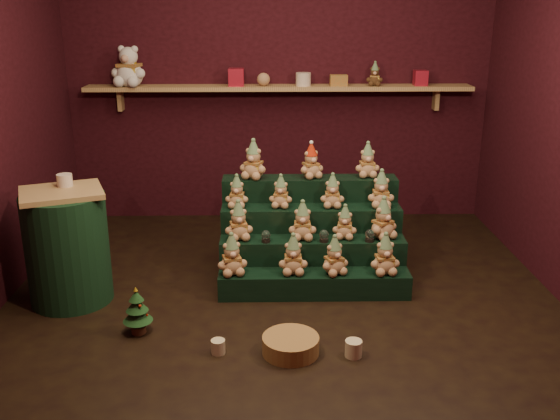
{
  "coord_description": "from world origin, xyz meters",
  "views": [
    {
      "loc": [
        -0.09,
        -4.01,
        2.05
      ],
      "look_at": [
        -0.02,
        0.25,
        0.63
      ],
      "focal_mm": 40.0,
      "sensor_mm": 36.0,
      "label": 1
    }
  ],
  "objects_px": {
    "snow_globe_a": "(266,236)",
    "snow_globe_b": "(324,236)",
    "side_table": "(67,247)",
    "riser_tier_front": "(314,284)",
    "mug_right": "(353,349)",
    "brown_bear": "(375,74)",
    "wicker_basket": "(291,345)",
    "snow_globe_c": "(370,235)",
    "mug_left": "(218,347)",
    "mini_christmas_tree": "(137,310)",
    "white_bear": "(129,61)"
  },
  "relations": [
    {
      "from": "snow_globe_a",
      "to": "snow_globe_b",
      "type": "bearing_deg",
      "value": 0.0
    },
    {
      "from": "snow_globe_b",
      "to": "side_table",
      "type": "relative_size",
      "value": 0.11
    },
    {
      "from": "snow_globe_a",
      "to": "side_table",
      "type": "distance_m",
      "value": 1.42
    },
    {
      "from": "riser_tier_front",
      "to": "mug_right",
      "type": "bearing_deg",
      "value": -77.8
    },
    {
      "from": "side_table",
      "to": "brown_bear",
      "type": "height_order",
      "value": "brown_bear"
    },
    {
      "from": "snow_globe_a",
      "to": "wicker_basket",
      "type": "distance_m",
      "value": 1.03
    },
    {
      "from": "snow_globe_c",
      "to": "wicker_basket",
      "type": "height_order",
      "value": "snow_globe_c"
    },
    {
      "from": "riser_tier_front",
      "to": "snow_globe_b",
      "type": "relative_size",
      "value": 14.9
    },
    {
      "from": "snow_globe_c",
      "to": "mug_left",
      "type": "bearing_deg",
      "value": -138.22
    },
    {
      "from": "mini_christmas_tree",
      "to": "brown_bear",
      "type": "distance_m",
      "value": 3.15
    },
    {
      "from": "mug_right",
      "to": "white_bear",
      "type": "xyz_separation_m",
      "value": [
        -1.79,
        2.53,
        1.5
      ]
    },
    {
      "from": "riser_tier_front",
      "to": "snow_globe_a",
      "type": "xyz_separation_m",
      "value": [
        -0.35,
        0.16,
        0.32
      ]
    },
    {
      "from": "mini_christmas_tree",
      "to": "mug_right",
      "type": "xyz_separation_m",
      "value": [
        1.37,
        -0.31,
        -0.11
      ]
    },
    {
      "from": "mug_left",
      "to": "riser_tier_front",
      "type": "bearing_deg",
      "value": 50.83
    },
    {
      "from": "snow_globe_b",
      "to": "brown_bear",
      "type": "distance_m",
      "value": 1.92
    },
    {
      "from": "mug_left",
      "to": "side_table",
      "type": "bearing_deg",
      "value": 145.83
    },
    {
      "from": "snow_globe_a",
      "to": "white_bear",
      "type": "bearing_deg",
      "value": 129.4
    },
    {
      "from": "snow_globe_a",
      "to": "wicker_basket",
      "type": "xyz_separation_m",
      "value": [
        0.15,
        -0.96,
        -0.35
      ]
    },
    {
      "from": "riser_tier_front",
      "to": "mug_right",
      "type": "xyz_separation_m",
      "value": [
        0.18,
        -0.84,
        -0.04
      ]
    },
    {
      "from": "snow_globe_a",
      "to": "snow_globe_c",
      "type": "height_order",
      "value": "snow_globe_c"
    },
    {
      "from": "snow_globe_b",
      "to": "mini_christmas_tree",
      "type": "relative_size",
      "value": 0.29
    },
    {
      "from": "snow_globe_a",
      "to": "wicker_basket",
      "type": "bearing_deg",
      "value": -80.91
    },
    {
      "from": "snow_globe_a",
      "to": "snow_globe_b",
      "type": "relative_size",
      "value": 0.98
    },
    {
      "from": "snow_globe_b",
      "to": "mini_christmas_tree",
      "type": "distance_m",
      "value": 1.46
    },
    {
      "from": "riser_tier_front",
      "to": "snow_globe_a",
      "type": "relative_size",
      "value": 15.18
    },
    {
      "from": "brown_bear",
      "to": "snow_globe_c",
      "type": "bearing_deg",
      "value": -90.74
    },
    {
      "from": "mini_christmas_tree",
      "to": "snow_globe_a",
      "type": "bearing_deg",
      "value": 39.65
    },
    {
      "from": "riser_tier_front",
      "to": "wicker_basket",
      "type": "height_order",
      "value": "riser_tier_front"
    },
    {
      "from": "riser_tier_front",
      "to": "snow_globe_c",
      "type": "relative_size",
      "value": 14.61
    },
    {
      "from": "riser_tier_front",
      "to": "snow_globe_b",
      "type": "bearing_deg",
      "value": 63.6
    },
    {
      "from": "brown_bear",
      "to": "mini_christmas_tree",
      "type": "bearing_deg",
      "value": -121.67
    },
    {
      "from": "snow_globe_a",
      "to": "brown_bear",
      "type": "xyz_separation_m",
      "value": [
        1.01,
        1.52,
        1.02
      ]
    },
    {
      "from": "snow_globe_a",
      "to": "mug_right",
      "type": "distance_m",
      "value": 1.19
    },
    {
      "from": "mini_christmas_tree",
      "to": "mug_right",
      "type": "distance_m",
      "value": 1.41
    },
    {
      "from": "side_table",
      "to": "brown_bear",
      "type": "relative_size",
      "value": 3.89
    },
    {
      "from": "mini_christmas_tree",
      "to": "wicker_basket",
      "type": "xyz_separation_m",
      "value": [
        0.99,
        -0.27,
        -0.1
      ]
    },
    {
      "from": "mug_left",
      "to": "wicker_basket",
      "type": "xyz_separation_m",
      "value": [
        0.45,
        -0.01,
        0.01
      ]
    },
    {
      "from": "snow_globe_a",
      "to": "mini_christmas_tree",
      "type": "xyz_separation_m",
      "value": [
        -0.83,
        -0.69,
        -0.25
      ]
    },
    {
      "from": "white_bear",
      "to": "snow_globe_c",
      "type": "bearing_deg",
      "value": -24.02
    },
    {
      "from": "snow_globe_b",
      "to": "snow_globe_c",
      "type": "relative_size",
      "value": 0.98
    },
    {
      "from": "snow_globe_a",
      "to": "mug_right",
      "type": "xyz_separation_m",
      "value": [
        0.53,
        -1.0,
        -0.35
      ]
    },
    {
      "from": "white_bear",
      "to": "snow_globe_a",
      "type": "bearing_deg",
      "value": -37.66
    },
    {
      "from": "mug_right",
      "to": "white_bear",
      "type": "relative_size",
      "value": 0.23
    },
    {
      "from": "snow_globe_a",
      "to": "snow_globe_c",
      "type": "distance_m",
      "value": 0.77
    },
    {
      "from": "mug_right",
      "to": "white_bear",
      "type": "distance_m",
      "value": 3.44
    },
    {
      "from": "snow_globe_a",
      "to": "white_bear",
      "type": "relative_size",
      "value": 0.2
    },
    {
      "from": "side_table",
      "to": "mug_right",
      "type": "distance_m",
      "value": 2.13
    },
    {
      "from": "mug_left",
      "to": "snow_globe_b",
      "type": "bearing_deg",
      "value": 52.72
    },
    {
      "from": "snow_globe_b",
      "to": "snow_globe_a",
      "type": "bearing_deg",
      "value": 180.0
    },
    {
      "from": "mug_right",
      "to": "brown_bear",
      "type": "height_order",
      "value": "brown_bear"
    }
  ]
}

